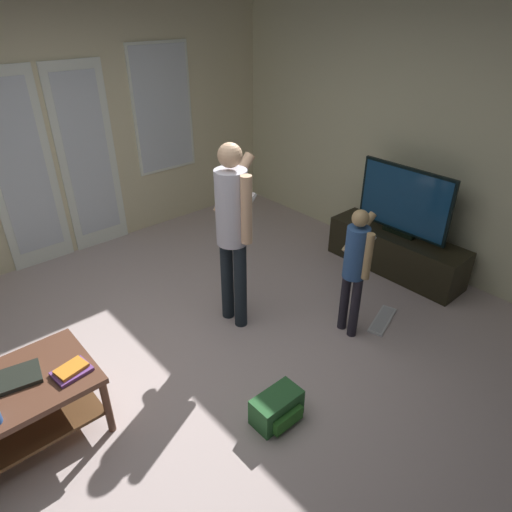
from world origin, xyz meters
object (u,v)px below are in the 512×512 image
at_px(backpack, 277,408).
at_px(book_stack, 72,370).
at_px(laptop_closed, 13,379).
at_px(loose_keyboard, 382,320).
at_px(person_adult, 233,222).
at_px(tv_stand, 396,252).
at_px(person_child, 356,263).
at_px(flat_screen_tv, 404,202).
at_px(coffee_table, 10,405).

distance_m(backpack, book_stack, 1.35).
bearing_deg(laptop_closed, loose_keyboard, -5.90).
xyz_separation_m(person_adult, book_stack, (-1.49, -0.23, -0.47)).
relative_size(tv_stand, backpack, 4.12).
distance_m(person_child, loose_keyboard, 0.76).
height_order(tv_stand, loose_keyboard, tv_stand).
bearing_deg(flat_screen_tv, backpack, -165.00).
distance_m(tv_stand, laptop_closed, 3.60).
bearing_deg(tv_stand, loose_keyboard, -151.57).
height_order(coffee_table, tv_stand, coffee_table).
xyz_separation_m(person_adult, loose_keyboard, (0.96, -0.89, -0.95)).
bearing_deg(backpack, flat_screen_tv, 15.00).
distance_m(tv_stand, person_child, 1.30).
bearing_deg(loose_keyboard, flat_screen_tv, 28.67).
bearing_deg(backpack, laptop_closed, 142.54).
bearing_deg(laptop_closed, tv_stand, 4.82).
distance_m(coffee_table, flat_screen_tv, 3.68).
height_order(person_adult, backpack, person_adult).
bearing_deg(tv_stand, book_stack, 176.25).
height_order(person_adult, loose_keyboard, person_adult).
bearing_deg(backpack, loose_keyboard, 6.25).
bearing_deg(coffee_table, tv_stand, -5.40).
bearing_deg(flat_screen_tv, laptop_closed, 173.89).
bearing_deg(book_stack, person_adult, 8.74).
bearing_deg(person_child, laptop_closed, 163.64).
distance_m(backpack, laptop_closed, 1.68).
distance_m(person_adult, loose_keyboard, 1.62).
relative_size(tv_stand, book_stack, 6.10).
bearing_deg(person_child, flat_screen_tv, 15.60).
bearing_deg(coffee_table, person_child, -15.03).
height_order(backpack, loose_keyboard, backpack).
relative_size(coffee_table, person_child, 0.89).
bearing_deg(loose_keyboard, person_child, 159.44).
height_order(backpack, book_stack, book_stack).
relative_size(person_adult, laptop_closed, 5.13).
bearing_deg(coffee_table, person_adult, 3.10).
xyz_separation_m(coffee_table, person_adult, (1.85, 0.10, 0.61)).
xyz_separation_m(coffee_table, backpack, (1.36, -0.95, -0.24)).
xyz_separation_m(person_adult, laptop_closed, (-1.78, -0.06, -0.47)).
xyz_separation_m(tv_stand, person_child, (-1.16, -0.32, 0.47)).
height_order(tv_stand, backpack, tv_stand).
xyz_separation_m(flat_screen_tv, loose_keyboard, (-0.82, -0.45, -0.77)).
xyz_separation_m(laptop_closed, book_stack, (0.29, -0.17, 0.01)).
distance_m(coffee_table, book_stack, 0.41).
bearing_deg(loose_keyboard, person_adult, 137.24).
xyz_separation_m(backpack, laptop_closed, (-1.30, 0.99, 0.38)).
relative_size(flat_screen_tv, loose_keyboard, 2.14).
xyz_separation_m(coffee_table, person_child, (2.48, -0.66, 0.34)).
relative_size(person_child, laptop_closed, 3.66).
relative_size(tv_stand, flat_screen_tv, 1.46).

